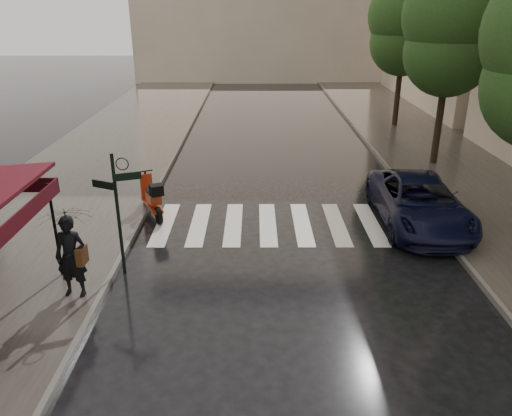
{
  "coord_description": "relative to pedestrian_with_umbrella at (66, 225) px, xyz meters",
  "views": [
    {
      "loc": [
        2.05,
        -7.92,
        6.23
      ],
      "look_at": [
        2.08,
        3.87,
        1.4
      ],
      "focal_mm": 35.0,
      "sensor_mm": 36.0,
      "label": 1
    }
  ],
  "objects": [
    {
      "name": "curb_far",
      "position": [
        9.45,
        10.16,
        -1.76
      ],
      "size": [
        0.12,
        60.0,
        0.16
      ],
      "primitive_type": "cube",
      "color": "#595651",
      "rests_on": "ground"
    },
    {
      "name": "sidewalk_near",
      "position": [
        -2.5,
        10.16,
        -1.78
      ],
      "size": [
        6.0,
        60.0,
        0.12
      ],
      "primitive_type": "cube",
      "color": "#38332D",
      "rests_on": "ground"
    },
    {
      "name": "signpost",
      "position": [
        0.8,
        1.16,
        -0.0
      ],
      "size": [
        1.17,
        0.29,
        3.1
      ],
      "color": "black",
      "rests_on": "ground"
    },
    {
      "name": "pedestrian_with_umbrella",
      "position": [
        0.0,
        0.0,
        0.0
      ],
      "size": [
        1.23,
        1.25,
        2.59
      ],
      "rotation": [
        0.0,
        0.0,
        -0.09
      ],
      "color": "black",
      "rests_on": "sidewalk_near"
    },
    {
      "name": "sidewalk_far",
      "position": [
        12.25,
        10.16,
        -1.78
      ],
      "size": [
        5.5,
        60.0,
        0.12
      ],
      "primitive_type": "cube",
      "color": "#38332D",
      "rests_on": "ground"
    },
    {
      "name": "curb_near",
      "position": [
        0.55,
        10.16,
        -1.76
      ],
      "size": [
        0.12,
        60.0,
        0.16
      ],
      "primitive_type": "cube",
      "color": "#595651",
      "rests_on": "ground"
    },
    {
      "name": "tree_mid",
      "position": [
        11.5,
        10.16,
        3.76
      ],
      "size": [
        3.8,
        3.8,
        8.34
      ],
      "color": "black",
      "rests_on": "sidewalk_far"
    },
    {
      "name": "parked_car",
      "position": [
        9.0,
        4.17,
        -1.13
      ],
      "size": [
        2.46,
        5.16,
        1.42
      ],
      "primitive_type": "imported",
      "rotation": [
        0.0,
        0.0,
        -0.02
      ],
      "color": "black",
      "rests_on": "ground"
    },
    {
      "name": "crosswalk",
      "position": [
        4.97,
        4.16,
        -1.83
      ],
      "size": [
        7.85,
        3.2,
        0.01
      ],
      "color": "silver",
      "rests_on": "ground"
    },
    {
      "name": "scooter",
      "position": [
        0.84,
        4.77,
        -1.23
      ],
      "size": [
        1.08,
        1.83,
        1.31
      ],
      "rotation": [
        0.0,
        0.0,
        0.46
      ],
      "color": "black",
      "rests_on": "ground"
    },
    {
      "name": "ground",
      "position": [
        2.0,
        -1.84,
        -1.84
      ],
      "size": [
        120.0,
        120.0,
        0.0
      ],
      "primitive_type": "plane",
      "color": "black",
      "rests_on": "ground"
    },
    {
      "name": "tree_far",
      "position": [
        11.7,
        17.16,
        3.62
      ],
      "size": [
        3.8,
        3.8,
        8.16
      ],
      "color": "black",
      "rests_on": "sidewalk_far"
    }
  ]
}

